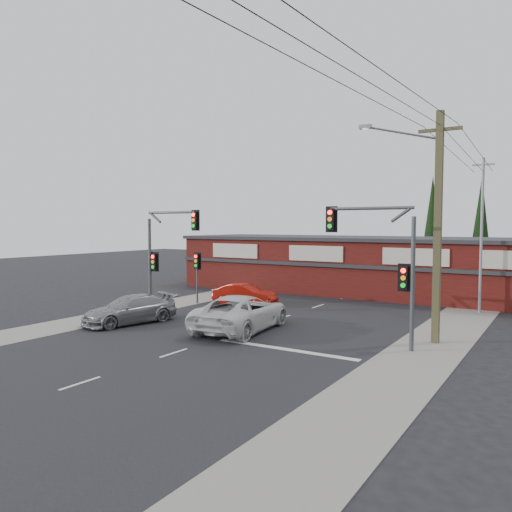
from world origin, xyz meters
The scene contains 18 objects.
ground centered at (0.00, 0.00, 0.00)m, with size 120.00×120.00×0.00m, color black.
road_strip centered at (0.00, 5.00, 0.01)m, with size 14.00×70.00×0.01m, color black.
verge_left centered at (-8.50, 5.00, 0.01)m, with size 3.00×70.00×0.02m, color gray.
verge_right centered at (8.50, 5.00, 0.01)m, with size 3.00×70.00×0.02m, color gray.
stop_line centered at (3.50, -1.50, 0.01)m, with size 6.50×0.35×0.01m, color silver.
white_suv centered at (-0.14, 0.70, 0.87)m, with size 2.89×6.26×1.74m, color silver.
silver_suv centered at (-6.01, -1.05, 0.73)m, with size 2.04×5.02×1.46m, color gray.
red_sedan centered at (-4.25, 7.21, 0.68)m, with size 1.44×4.13×1.36m, color #9E1309.
lane_dashes centered at (0.00, 2.37, 0.01)m, with size 0.12×42.35×0.01m.
shop_building centered at (-0.99, 16.99, 2.13)m, with size 27.30×8.40×4.22m.
conifer_near centered at (3.50, 24.00, 5.48)m, with size 1.80×1.80×9.25m.
conifer_far centered at (7.00, 26.00, 5.48)m, with size 1.80×1.80×9.25m.
traffic_mast_left centered at (-6.43, 2.00, 3.93)m, with size 3.77×0.27×5.97m.
traffic_mast_right centered at (6.86, 1.00, 3.95)m, with size 3.96×0.27×5.97m.
pedestal_signal centered at (-7.20, 6.01, 2.41)m, with size 0.55×0.27×3.38m.
utility_pole centered at (8.36, 2.99, 5.40)m, with size 4.38×0.59×10.00m.
steel_pole centered at (9.00, 12.00, 4.70)m, with size 1.20×0.16×9.00m.
power_lines centered at (8.47, -2.47, 9.04)m, with size 2.01×29.00×1.22m.
Camera 1 is at (13.32, -19.37, 5.18)m, focal length 35.00 mm.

